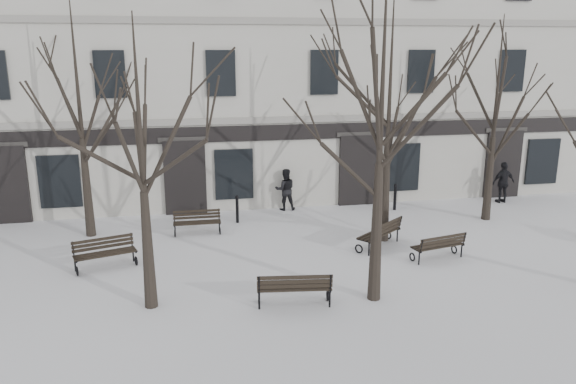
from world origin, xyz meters
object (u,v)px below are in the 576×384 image
object	(u,v)px
tree_2	(382,91)
bench_1	(294,287)
bench_0	(105,252)
bench_4	(381,233)
bench_2	(439,245)
tree_1	(140,131)
bench_3	(197,221)

from	to	relation	value
tree_2	bench_1	world-z (taller)	tree_2
bench_0	bench_1	world-z (taller)	bench_1
bench_4	bench_2	bearing A→B (deg)	97.13
tree_1	bench_0	distance (m)	5.13
bench_3	tree_1	bearing A→B (deg)	-103.16
tree_2	bench_4	xyz separation A→B (m)	(1.49, 3.62, -4.85)
bench_1	bench_2	world-z (taller)	bench_1
bench_1	bench_4	world-z (taller)	bench_1
bench_2	bench_4	xyz separation A→B (m)	(-1.39, 1.35, 0.04)
bench_3	bench_4	world-z (taller)	bench_4
tree_1	bench_2	xyz separation A→B (m)	(8.55, 1.63, -4.01)
tree_1	bench_2	size ratio (longest dim) A/B	4.02
bench_1	bench_0	bearing A→B (deg)	-28.24
bench_4	bench_1	bearing A→B (deg)	6.67
bench_1	tree_1	bearing A→B (deg)	-3.44
tree_2	bench_4	bearing A→B (deg)	67.67
tree_1	bench_4	distance (m)	8.71
tree_2	tree_1	bearing A→B (deg)	173.62
bench_1	bench_4	bearing A→B (deg)	-127.63
bench_3	bench_1	bearing A→B (deg)	-69.84
tree_2	bench_4	world-z (taller)	tree_2
bench_1	bench_2	distance (m)	5.50
bench_3	bench_0	bearing A→B (deg)	-135.96
bench_0	bench_3	xyz separation A→B (m)	(2.79, 2.65, -0.04)
tree_2	bench_1	distance (m)	5.29
tree_1	bench_4	bearing A→B (deg)	22.59
tree_2	bench_1	xyz separation A→B (m)	(-2.12, -0.03, -4.85)
tree_2	bench_4	size ratio (longest dim) A/B	4.67
tree_1	bench_3	size ratio (longest dim) A/B	4.35
bench_1	bench_2	xyz separation A→B (m)	(4.99, 2.29, -0.05)
tree_1	bench_1	distance (m)	5.36
bench_0	bench_4	xyz separation A→B (m)	(8.61, 0.10, 0.02)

